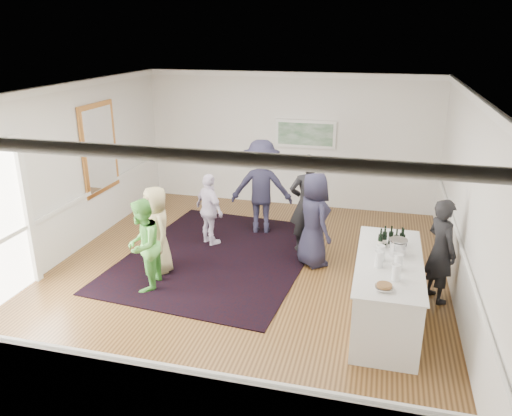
% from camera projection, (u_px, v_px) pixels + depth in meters
% --- Properties ---
extents(floor, '(8.00, 8.00, 0.00)m').
position_uv_depth(floor, '(245.00, 274.00, 8.86)').
color(floor, brown).
rests_on(floor, ground).
extents(ceiling, '(7.00, 8.00, 0.02)m').
position_uv_depth(ceiling, '(243.00, 91.00, 7.79)').
color(ceiling, white).
rests_on(ceiling, wall_back).
extents(wall_left, '(0.02, 8.00, 3.20)m').
position_uv_depth(wall_left, '(61.00, 174.00, 9.14)').
color(wall_left, white).
rests_on(wall_left, floor).
extents(wall_right, '(0.02, 8.00, 3.20)m').
position_uv_depth(wall_right, '(468.00, 206.00, 7.51)').
color(wall_right, white).
rests_on(wall_right, floor).
extents(wall_back, '(7.00, 0.02, 3.20)m').
position_uv_depth(wall_back, '(289.00, 140.00, 11.97)').
color(wall_back, white).
rests_on(wall_back, floor).
extents(wall_front, '(7.00, 0.02, 3.20)m').
position_uv_depth(wall_front, '(129.00, 312.00, 4.68)').
color(wall_front, white).
rests_on(wall_front, floor).
extents(wainscoting, '(7.00, 8.00, 1.00)m').
position_uv_depth(wainscoting, '(245.00, 249.00, 8.70)').
color(wainscoting, white).
rests_on(wainscoting, floor).
extents(mirror, '(0.05, 1.25, 1.85)m').
position_uv_depth(mirror, '(100.00, 148.00, 10.25)').
color(mirror, '#CB823B').
rests_on(mirror, wall_left).
extents(landscape_painting, '(1.44, 0.06, 0.66)m').
position_uv_depth(landscape_painting, '(305.00, 134.00, 11.77)').
color(landscape_painting, white).
rests_on(landscape_painting, wall_back).
extents(area_rug, '(3.66, 4.60, 0.02)m').
position_uv_depth(area_rug, '(218.00, 256.00, 9.57)').
color(area_rug, black).
rests_on(area_rug, floor).
extents(serving_table, '(0.93, 2.45, 0.99)m').
position_uv_depth(serving_table, '(387.00, 290.00, 7.30)').
color(serving_table, silver).
rests_on(serving_table, floor).
extents(bartender, '(0.67, 0.74, 1.69)m').
position_uv_depth(bartender, '(441.00, 251.00, 7.78)').
color(bartender, black).
rests_on(bartender, floor).
extents(guest_tan, '(0.91, 0.90, 1.59)m').
position_uv_depth(guest_tan, '(157.00, 230.00, 8.72)').
color(guest_tan, tan).
rests_on(guest_tan, floor).
extents(guest_green, '(0.68, 0.82, 1.56)m').
position_uv_depth(guest_green, '(143.00, 245.00, 8.14)').
color(guest_green, '#5DBB4A').
rests_on(guest_green, floor).
extents(guest_lilac, '(0.90, 0.81, 1.46)m').
position_uv_depth(guest_lilac, '(210.00, 210.00, 9.88)').
color(guest_lilac, white).
rests_on(guest_lilac, floor).
extents(guest_dark_a, '(1.39, 0.94, 2.00)m').
position_uv_depth(guest_dark_a, '(262.00, 187.00, 10.43)').
color(guest_dark_a, '#212035').
rests_on(guest_dark_a, floor).
extents(guest_dark_b, '(0.83, 0.71, 1.93)m').
position_uv_depth(guest_dark_b, '(307.00, 204.00, 9.52)').
color(guest_dark_b, black).
rests_on(guest_dark_b, floor).
extents(guest_navy, '(0.95, 1.02, 1.74)m').
position_uv_depth(guest_navy, '(314.00, 220.00, 8.98)').
color(guest_navy, '#212035').
rests_on(guest_navy, floor).
extents(wine_bottles, '(0.40, 0.30, 0.31)m').
position_uv_depth(wine_bottles, '(390.00, 237.00, 7.53)').
color(wine_bottles, black).
rests_on(wine_bottles, serving_table).
extents(juice_pitchers, '(0.37, 0.69, 0.24)m').
position_uv_depth(juice_pitchers, '(388.00, 261.00, 6.82)').
color(juice_pitchers, '#5AA83C').
rests_on(juice_pitchers, serving_table).
extents(ice_bucket, '(0.26, 0.26, 0.25)m').
position_uv_depth(ice_bucket, '(398.00, 248.00, 7.25)').
color(ice_bucket, silver).
rests_on(ice_bucket, serving_table).
extents(nut_bowl, '(0.25, 0.25, 0.07)m').
position_uv_depth(nut_bowl, '(384.00, 287.00, 6.30)').
color(nut_bowl, white).
rests_on(nut_bowl, serving_table).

